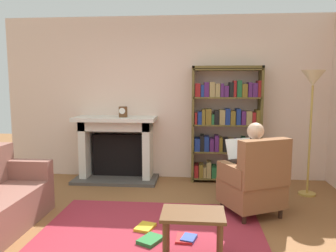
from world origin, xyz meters
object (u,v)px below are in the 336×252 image
Objects in this scene: fireplace at (117,146)px; floor_lamp at (313,90)px; mantel_clock at (123,112)px; armchair_reading at (255,182)px; seated_reader at (249,164)px; bookshelf at (226,125)px; side_table at (193,221)px.

floor_lamp reaches higher than fireplace.
mantel_clock is 0.18× the size of armchair_reading.
armchair_reading is 0.85× the size of seated_reader.
bookshelf is at bearing 152.31° from floor_lamp.
side_table is (-0.49, -2.58, -0.54)m from bookshelf.
seated_reader is (1.98, -1.31, 0.06)m from fireplace.
bookshelf is at bearing 1.12° from fireplace.
mantel_clock reaches higher than seated_reader.
seated_reader is at bearing -33.23° from mantel_clock.
mantel_clock is 0.15× the size of seated_reader.
side_table is at bearing -64.44° from mantel_clock.
mantel_clock is at bearing -61.35° from armchair_reading.
bookshelf is 1.39m from seated_reader.
seated_reader is (1.84, -1.21, -0.52)m from mantel_clock.
mantel_clock reaches higher than side_table.
floor_lamp is (1.13, -0.59, 0.59)m from bookshelf.
fireplace is 0.73× the size of bookshelf.
fireplace reaches higher than side_table.
side_table is 0.31× the size of floor_lamp.
mantel_clock is 0.09× the size of bookshelf.
side_table is (1.31, -2.55, -0.17)m from fireplace.
mantel_clock is 2.85m from floor_lamp.
armchair_reading is 0.23m from seated_reader.
mantel_clock is at bearing -175.35° from bookshelf.
floor_lamp is (0.90, 0.86, 1.09)m from armchair_reading.
mantel_clock is at bearing 170.71° from floor_lamp.
seated_reader is 1.50m from floor_lamp.
fireplace is at bearing -178.88° from bookshelf.
fireplace reaches higher than armchair_reading.
floor_lamp reaches higher than mantel_clock.
armchair_reading is 1.73× the size of side_table.
armchair_reading reaches higher than side_table.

